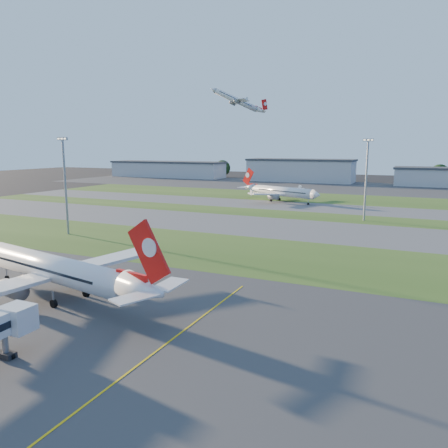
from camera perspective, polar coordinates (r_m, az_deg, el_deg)
The scene contains 20 objects.
ground at distance 53.17m, azimuth -15.86°, elevation -16.40°, with size 700.00×700.00×0.00m, color black.
apron_near at distance 53.16m, azimuth -15.86°, elevation -16.40°, with size 300.00×70.00×0.01m, color #333335.
grass_strip_a at distance 96.14m, azimuth 4.65°, elevation -4.02°, with size 300.00×34.00×0.01m, color #2C4A18.
taxiway_a at distance 126.96m, azimuth 9.77°, elevation -0.68°, with size 300.00×32.00×0.01m, color #515154.
grass_strip_b at distance 150.93m, azimuth 12.23°, elevation 0.94°, with size 300.00×18.00×0.01m, color #2C4A18.
taxiway_b at distance 172.26m, azimuth 13.83°, elevation 1.99°, with size 300.00×26.00×0.01m, color #515154.
grass_strip_c at distance 204.52m, azimuth 15.61°, elevation 3.15°, with size 300.00×40.00×0.01m, color #2C4A18.
apron_far at distance 263.65m, azimuth 17.72°, elevation 4.52°, with size 400.00×80.00×0.01m, color #333335.
yellow_line at distance 50.34m, azimuth -11.30°, elevation -17.79°, with size 0.25×60.00×0.02m, color gold.
airliner_parked at distance 72.97m, azimuth -21.19°, elevation -5.60°, with size 40.81×34.31×12.84m.
airliner_taxiing at distance 188.75m, azimuth 7.50°, elevation 4.20°, with size 37.33×31.70×12.33m.
airliner_departing at distance 286.09m, azimuth 1.67°, elevation 15.84°, with size 29.39×25.71×11.22m.
light_mast_west at distance 123.63m, azimuth -20.06°, elevation 5.50°, with size 3.20×0.70×25.80m.
light_mast_centre at distance 144.92m, azimuth 18.11°, elevation 6.20°, with size 3.20×0.70×25.80m.
hangar_far_west at distance 343.26m, azimuth -7.39°, elevation 7.12°, with size 91.80×23.00×12.20m.
hangar_west at distance 301.06m, azimuth 9.94°, elevation 6.93°, with size 71.40×23.00×15.20m.
tree_far_west at distance 376.40m, azimuth -11.55°, elevation 7.30°, with size 11.00×11.00×12.00m.
tree_west at distance 337.34m, azimuth -0.20°, elevation 7.32°, with size 12.10×12.10×13.20m.
tree_mid_west at distance 306.60m, azimuth 15.01°, elevation 6.46°, with size 9.90×9.90×10.80m.
tree_mid_east at distance 305.25m, azimuth 26.34°, elevation 5.93°, with size 11.55×11.55×12.60m.
Camera 1 is at (31.73, -35.69, 23.37)m, focal length 35.00 mm.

